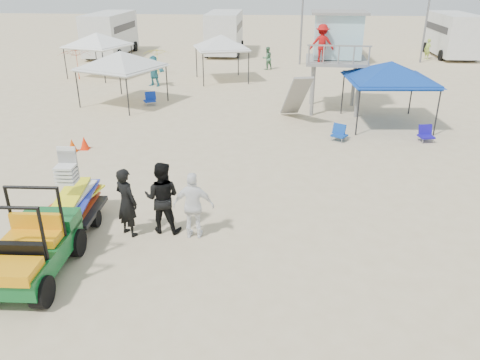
# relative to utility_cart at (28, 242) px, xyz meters

# --- Properties ---
(ground) EXTENTS (140.00, 140.00, 0.00)m
(ground) POSITION_rel_utility_cart_xyz_m (3.82, -0.25, -0.92)
(ground) COLOR beige
(ground) RESTS_ON ground
(utility_cart) EXTENTS (1.41, 2.63, 1.97)m
(utility_cart) POSITION_rel_utility_cart_xyz_m (0.00, 0.00, 0.00)
(utility_cart) COLOR #0D5723
(utility_cart) RESTS_ON ground
(surf_trailer) EXTENTS (1.24, 2.20, 1.93)m
(surf_trailer) POSITION_rel_utility_cart_xyz_m (0.01, 2.34, -0.13)
(surf_trailer) COLOR black
(surf_trailer) RESTS_ON ground
(man_left) EXTENTS (0.79, 0.72, 1.82)m
(man_left) POSITION_rel_utility_cart_xyz_m (1.52, 2.04, -0.01)
(man_left) COLOR black
(man_left) RESTS_ON ground
(man_mid) EXTENTS (0.97, 0.77, 1.90)m
(man_mid) POSITION_rel_utility_cart_xyz_m (2.37, 2.29, 0.03)
(man_mid) COLOR black
(man_mid) RESTS_ON ground
(man_right) EXTENTS (1.03, 0.43, 1.75)m
(man_right) POSITION_rel_utility_cart_xyz_m (3.22, 2.04, -0.04)
(man_right) COLOR white
(man_right) RESTS_ON ground
(lifeguard_tower) EXTENTS (2.92, 2.92, 4.45)m
(lifeguard_tower) POSITION_rel_utility_cart_xyz_m (7.84, 14.48, 2.40)
(lifeguard_tower) COLOR gray
(lifeguard_tower) RESTS_ON ground
(canopy_blue) EXTENTS (3.60, 3.60, 3.14)m
(canopy_blue) POSITION_rel_utility_cart_xyz_m (9.99, 12.30, 1.68)
(canopy_blue) COLOR black
(canopy_blue) RESTS_ON ground
(canopy_white_a) EXTENTS (4.28, 4.28, 3.06)m
(canopy_white_a) POSITION_rel_utility_cart_xyz_m (-2.51, 14.72, 1.59)
(canopy_white_a) COLOR black
(canopy_white_a) RESTS_ON ground
(canopy_white_b) EXTENTS (3.91, 3.91, 3.14)m
(canopy_white_b) POSITION_rel_utility_cart_xyz_m (-6.13, 21.34, 1.67)
(canopy_white_b) COLOR black
(canopy_white_b) RESTS_ON ground
(canopy_white_c) EXTENTS (3.63, 3.63, 3.16)m
(canopy_white_c) POSITION_rel_utility_cart_xyz_m (1.77, 20.78, 1.69)
(canopy_white_c) COLOR black
(canopy_white_c) RESTS_ON ground
(umbrella_a) EXTENTS (2.73, 2.75, 1.90)m
(umbrella_a) POSITION_rel_utility_cart_xyz_m (-7.23, 20.35, 0.03)
(umbrella_a) COLOR red
(umbrella_a) RESTS_ON ground
(umbrella_b) EXTENTS (2.08, 2.11, 1.64)m
(umbrella_b) POSITION_rel_utility_cart_xyz_m (-2.63, 22.38, -0.10)
(umbrella_b) COLOR yellow
(umbrella_b) RESTS_ON ground
(cone_near) EXTENTS (0.34, 0.34, 0.50)m
(cone_near) POSITION_rel_utility_cart_xyz_m (-2.03, 8.09, -0.67)
(cone_near) COLOR #FF2A08
(cone_near) RESTS_ON ground
(cone_far) EXTENTS (0.34, 0.34, 0.50)m
(cone_far) POSITION_rel_utility_cart_xyz_m (-2.38, 7.79, -0.67)
(cone_far) COLOR #E64807
(cone_far) RESTS_ON ground
(beach_chair_a) EXTENTS (0.71, 0.79, 0.64)m
(beach_chair_a) POSITION_rel_utility_cart_xyz_m (-1.20, 14.74, -0.61)
(beach_chair_a) COLOR #0F2DA3
(beach_chair_a) RESTS_ON ground
(beach_chair_b) EXTENTS (0.62, 0.67, 0.64)m
(beach_chair_b) POSITION_rel_utility_cart_xyz_m (11.15, 10.07, -0.61)
(beach_chair_b) COLOR #180D96
(beach_chair_b) RESTS_ON ground
(beach_chair_c) EXTENTS (0.73, 0.82, 0.64)m
(beach_chair_c) POSITION_rel_utility_cart_xyz_m (7.74, 9.94, -0.61)
(beach_chair_c) COLOR #0E3D9C
(beach_chair_c) RESTS_ON ground
(rv_far_left) EXTENTS (2.64, 6.80, 3.25)m
(rv_far_left) POSITION_rel_utility_cart_xyz_m (-8.18, 29.74, 0.88)
(rv_far_left) COLOR silver
(rv_far_left) RESTS_ON ground
(rv_mid_left) EXTENTS (2.65, 6.50, 3.25)m
(rv_mid_left) POSITION_rel_utility_cart_xyz_m (0.81, 31.24, 0.88)
(rv_mid_left) COLOR silver
(rv_mid_left) RESTS_ON ground
(rv_mid_right) EXTENTS (2.64, 7.00, 3.25)m
(rv_mid_right) POSITION_rel_utility_cart_xyz_m (9.82, 29.74, 0.88)
(rv_mid_right) COLOR silver
(rv_mid_right) RESTS_ON ground
(rv_far_right) EXTENTS (2.64, 6.60, 3.25)m
(rv_far_right) POSITION_rel_utility_cart_xyz_m (18.81, 31.24, 0.88)
(rv_far_right) COLOR silver
(rv_far_right) RESTS_ON ground
(light_pole_left) EXTENTS (0.14, 0.14, 8.00)m
(light_pole_left) POSITION_rel_utility_cart_xyz_m (6.82, 26.75, 3.08)
(light_pole_left) COLOR slate
(light_pole_left) RESTS_ON ground
(light_pole_right) EXTENTS (0.14, 0.14, 8.00)m
(light_pole_right) POSITION_rel_utility_cart_xyz_m (15.82, 28.25, 3.08)
(light_pole_right) COLOR slate
(light_pole_right) RESTS_ON ground
(distant_beachgoers) EXTENTS (19.87, 11.66, 1.76)m
(distant_beachgoers) POSITION_rel_utility_cart_xyz_m (2.07, 21.85, -0.08)
(distant_beachgoers) COLOR #528961
(distant_beachgoers) RESTS_ON ground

